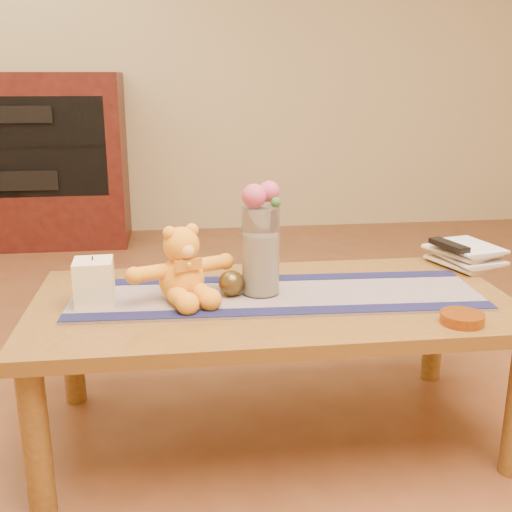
{
  "coord_description": "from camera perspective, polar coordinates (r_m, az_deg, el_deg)",
  "views": [
    {
      "loc": [
        -0.27,
        -1.71,
        1.08
      ],
      "look_at": [
        -0.05,
        0.0,
        0.58
      ],
      "focal_mm": 43.71,
      "sensor_mm": 36.0,
      "label": 1
    }
  ],
  "objects": [
    {
      "name": "candle_wick",
      "position": [
        1.79,
        -14.75,
        -0.19
      ],
      "size": [
        0.0,
        0.0,
        0.01
      ],
      "primitive_type": "cylinder",
      "rotation": [
        0.0,
        0.0,
        0.04
      ],
      "color": "black",
      "rests_on": "pillar_candle"
    },
    {
      "name": "media_cabinet",
      "position": [
        4.32,
        -19.94,
        8.19
      ],
      "size": [
        1.2,
        0.5,
        1.1
      ],
      "primitive_type": "cube",
      "color": "black",
      "rests_on": "floor"
    },
    {
      "name": "book_top",
      "position": [
        2.19,
        17.15,
        0.58
      ],
      "size": [
        0.21,
        0.25,
        0.02
      ],
      "primitive_type": "imported",
      "rotation": [
        0.0,
        0.0,
        0.22
      ],
      "color": "beige",
      "rests_on": "book_upper"
    },
    {
      "name": "glass_vase",
      "position": [
        1.82,
        0.43,
        0.46
      ],
      "size": [
        0.11,
        0.11,
        0.26
      ],
      "primitive_type": "cylinder",
      "color": "silver",
      "rests_on": "persian_runner"
    },
    {
      "name": "runner_border_far",
      "position": [
        1.99,
        1.4,
        -2.04
      ],
      "size": [
        1.2,
        0.11,
        0.0
      ],
      "primitive_type": "cube",
      "rotation": [
        0.0,
        0.0,
        -0.04
      ],
      "color": "#14163E",
      "rests_on": "persian_runner"
    },
    {
      "name": "amber_dish",
      "position": [
        1.74,
        18.34,
        -5.44
      ],
      "size": [
        0.15,
        0.15,
        0.03
      ],
      "primitive_type": "cylinder",
      "rotation": [
        0.0,
        0.0,
        0.32
      ],
      "color": "#BF5914",
      "rests_on": "coffee_table_top"
    },
    {
      "name": "rose_left",
      "position": [
        1.77,
        -0.17,
        5.51
      ],
      "size": [
        0.07,
        0.07,
        0.07
      ],
      "primitive_type": "sphere",
      "color": "#C54564",
      "rests_on": "glass_vase"
    },
    {
      "name": "table_leg_br",
      "position": [
        2.36,
        15.98,
        -6.2
      ],
      "size": [
        0.07,
        0.07,
        0.41
      ],
      "primitive_type": "cylinder",
      "color": "brown",
      "rests_on": "floor"
    },
    {
      "name": "rose_right",
      "position": [
        1.78,
        1.22,
        5.95
      ],
      "size": [
        0.06,
        0.06,
        0.06
      ],
      "primitive_type": "sphere",
      "color": "#C54564",
      "rests_on": "glass_vase"
    },
    {
      "name": "book_lower",
      "position": [
        2.2,
        17.12,
        -0.38
      ],
      "size": [
        0.2,
        0.25,
        0.02
      ],
      "primitive_type": "imported",
      "rotation": [
        0.0,
        0.0,
        0.18
      ],
      "color": "beige",
      "rests_on": "book_bottom"
    },
    {
      "name": "stereo_lower",
      "position": [
        4.21,
        -20.19,
        6.76
      ],
      "size": [
        0.42,
        0.28,
        0.12
      ],
      "primitive_type": "cube",
      "color": "black",
      "rests_on": "media_cabinet"
    },
    {
      "name": "tv_remote",
      "position": [
        2.18,
        17.24,
        0.96
      ],
      "size": [
        0.09,
        0.17,
        0.02
      ],
      "primitive_type": "cube",
      "rotation": [
        0.0,
        0.0,
        0.27
      ],
      "color": "black",
      "rests_on": "book_top"
    },
    {
      "name": "book_bottom",
      "position": [
        2.21,
        16.92,
        -0.84
      ],
      "size": [
        0.23,
        0.26,
        0.02
      ],
      "primitive_type": "imported",
      "rotation": [
        0.0,
        0.0,
        0.32
      ],
      "color": "beige",
      "rests_on": "coffee_table_top"
    },
    {
      "name": "bronze_ball",
      "position": [
        1.82,
        -2.26,
        -2.5
      ],
      "size": [
        0.1,
        0.1,
        0.08
      ],
      "primitive_type": "sphere",
      "rotation": [
        0.0,
        0.0,
        -0.34
      ],
      "color": "#4A3A18",
      "rests_on": "persian_runner"
    },
    {
      "name": "blue_flower_back",
      "position": [
        1.81,
        0.6,
        5.58
      ],
      "size": [
        0.04,
        0.04,
        0.04
      ],
      "primitive_type": "sphere",
      "color": "#47539A",
      "rests_on": "glass_vase"
    },
    {
      "name": "leaf_sprig",
      "position": [
        1.77,
        1.81,
        4.95
      ],
      "size": [
        0.03,
        0.03,
        0.03
      ],
      "primitive_type": "sphere",
      "color": "#33662D",
      "rests_on": "glass_vase"
    },
    {
      "name": "pillar_candle",
      "position": [
        1.81,
        -14.59,
        -2.32
      ],
      "size": [
        0.11,
        0.11,
        0.13
      ],
      "primitive_type": "cube",
      "rotation": [
        0.0,
        0.0,
        0.04
      ],
      "color": "#FCEEB9",
      "rests_on": "persian_runner"
    },
    {
      "name": "table_leg_bl",
      "position": [
        2.21,
        -16.5,
        -7.82
      ],
      "size": [
        0.07,
        0.07,
        0.41
      ],
      "primitive_type": "cylinder",
      "color": "brown",
      "rests_on": "floor"
    },
    {
      "name": "runner_border_near",
      "position": [
        1.71,
        2.45,
        -5.06
      ],
      "size": [
        1.2,
        0.11,
        0.0
      ],
      "primitive_type": "cube",
      "rotation": [
        0.0,
        0.0,
        -0.04
      ],
      "color": "#14163E",
      "rests_on": "persian_runner"
    },
    {
      "name": "table_leg_fl",
      "position": [
        1.71,
        -19.48,
        -15.69
      ],
      "size": [
        0.07,
        0.07,
        0.41
      ],
      "primitive_type": "cylinder",
      "color": "brown",
      "rests_on": "floor"
    },
    {
      "name": "blue_flower_side",
      "position": [
        1.8,
        -0.6,
        5.21
      ],
      "size": [
        0.04,
        0.04,
        0.04
      ],
      "primitive_type": "sphere",
      "color": "#47539A",
      "rests_on": "glass_vase"
    },
    {
      "name": "coffee_table_top",
      "position": [
        1.85,
        1.54,
        -4.42
      ],
      "size": [
        1.4,
        0.7,
        0.04
      ],
      "primitive_type": "cube",
      "color": "brown",
      "rests_on": "floor"
    },
    {
      "name": "stereo_upper",
      "position": [
        4.17,
        -20.72,
        12.12
      ],
      "size": [
        0.42,
        0.28,
        0.1
      ],
      "primitive_type": "cube",
      "color": "black",
      "rests_on": "media_cabinet"
    },
    {
      "name": "wall_back",
      "position": [
        4.47,
        -4.13,
        19.61
      ],
      "size": [
        5.5,
        0.0,
        5.5
      ],
      "primitive_type": "plane",
      "rotation": [
        1.57,
        0.0,
        0.0
      ],
      "color": "tan",
      "rests_on": "floor"
    },
    {
      "name": "persian_runner",
      "position": [
        1.85,
        1.89,
        -3.58
      ],
      "size": [
        1.21,
        0.4,
        0.01
      ],
      "primitive_type": "cube",
      "rotation": [
        0.0,
        0.0,
        -0.04
      ],
      "color": "#1C1C4F",
      "rests_on": "coffee_table_top"
    },
    {
      "name": "book_upper",
      "position": [
        2.19,
        16.83,
        0.11
      ],
      "size": [
        0.24,
        0.27,
        0.02
      ],
      "primitive_type": "imported",
      "rotation": [
        0.0,
        0.0,
        0.37
      ],
      "color": "beige",
      "rests_on": "book_lower"
    },
    {
      "name": "potpourri_fill",
      "position": [
        1.83,
        0.42,
        -0.72
      ],
      "size": [
        0.09,
        0.09,
        0.18
      ],
      "primitive_type": "cylinder",
      "color": "beige",
      "rests_on": "glass_vase"
    },
    {
      "name": "floor",
      "position": [
        2.04,
        1.45,
        -15.8
      ],
      "size": [
        5.5,
        5.5,
        0.0
      ],
      "primitive_type": "plane",
      "color": "brown",
      "rests_on": "ground"
    },
    {
      "name": "cabinet_shelf",
      "position": [
        4.16,
        -20.51,
        9.4
      ],
      "size": [
        1.02,
        0.2,
        0.02
      ],
      "primitive_type": "cube",
      "color": "black",
      "rests_on": "media_cabinet"
    },
    {
      "name": "teddy_bear",
      "position": [
        1.79,
        -6.84,
        -0.74
      ],
      "size": [
        0.38,
        0.35,
        0.21
      ],
      "primitive_type": null,
      "rotation": [
        0.0,
        0.0,
        0.38
      ],
      "color": "#FC9F1F",
      "rests_on": "persian_runner"
    },
    {
      "name": "cabinet_cavity",
      "position": [
        4.08,
        -20.77,
        9.25
      ],
      "size": [
        1.02,
        0.03,
        0.61
      ],
      "primitive_type": "cube",
      "color": "black",
      "rests_on": "media_cabinet"
    }
  ]
}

